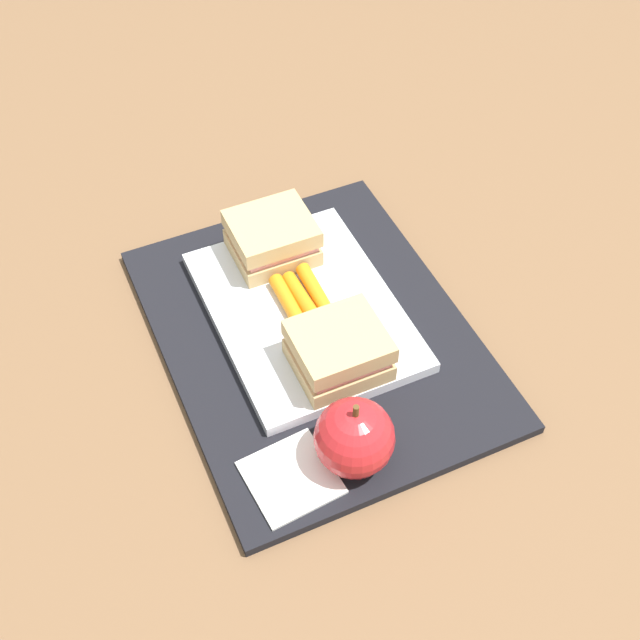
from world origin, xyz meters
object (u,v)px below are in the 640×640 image
Objects in this scene: food_tray at (304,310)px; carrot_sticks_bundle at (304,300)px; apple at (354,438)px; sandwich_half_right at (339,350)px; paper_napkin at (291,477)px; sandwich_half_left at (272,238)px.

carrot_sticks_bundle reaches higher than food_tray.
sandwich_half_right is at bearing 162.84° from apple.
food_tray is 3.29× the size of paper_napkin.
apple reaches higher than paper_napkin.
food_tray is at bearing 180.00° from sandwich_half_right.
food_tray is at bearing 152.86° from paper_napkin.
paper_napkin is at bearing -94.78° from apple.
apple is 1.12× the size of paper_napkin.
sandwich_half_left is 1.00× the size of sandwich_half_right.
paper_napkin is at bearing -19.01° from sandwich_half_left.
carrot_sticks_bundle is 0.18m from paper_napkin.
food_tray is at bearing -14.16° from carrot_sticks_bundle.
carrot_sticks_bundle is 1.10× the size of paper_napkin.
apple is (0.24, -0.03, -0.00)m from sandwich_half_left.
carrot_sticks_bundle is (-0.00, 0.00, 0.01)m from food_tray.
carrot_sticks_bundle is 0.17m from apple.
apple reaches higher than sandwich_half_left.
food_tray is 0.08m from sandwich_half_right.
paper_napkin is at bearing -27.05° from carrot_sticks_bundle.
carrot_sticks_bundle is at bearing 170.74° from apple.
paper_napkin is at bearing -27.14° from food_tray.
carrot_sticks_bundle is at bearing 165.84° from food_tray.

